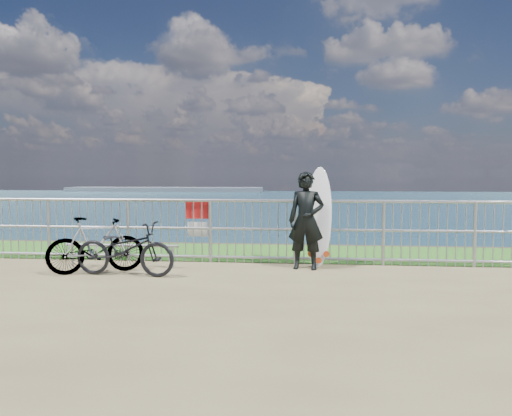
# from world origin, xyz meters

# --- Properties ---
(grass_strip) EXTENTS (120.00, 120.00, 0.00)m
(grass_strip) POSITION_xyz_m (0.00, 2.70, 0.01)
(grass_strip) COLOR #2A6A1D
(grass_strip) RESTS_ON ground
(seascape) EXTENTS (260.00, 260.00, 5.00)m
(seascape) POSITION_xyz_m (-43.75, 147.49, -4.03)
(seascape) COLOR brown
(seascape) RESTS_ON ground
(railing) EXTENTS (10.06, 0.10, 1.13)m
(railing) POSITION_xyz_m (0.01, 1.60, 0.58)
(railing) COLOR #999CA1
(railing) RESTS_ON ground
(surfer) EXTENTS (0.63, 0.46, 1.61)m
(surfer) POSITION_xyz_m (1.19, 1.15, 0.80)
(surfer) COLOR black
(surfer) RESTS_ON ground
(surfboard) EXTENTS (0.49, 0.45, 1.70)m
(surfboard) POSITION_xyz_m (1.40, 1.44, 0.78)
(surfboard) COLOR white
(surfboard) RESTS_ON ground
(bicycle_near) EXTENTS (1.63, 0.69, 0.84)m
(bicycle_near) POSITION_xyz_m (-1.58, 0.32, 0.42)
(bicycle_near) COLOR black
(bicycle_near) RESTS_ON ground
(bicycle_far) EXTENTS (1.52, 1.05, 0.89)m
(bicycle_far) POSITION_xyz_m (-2.11, 0.47, 0.45)
(bicycle_far) COLOR black
(bicycle_far) RESTS_ON ground
(bike_rack) EXTENTS (1.94, 0.05, 0.40)m
(bike_rack) POSITION_xyz_m (-1.87, 0.95, 0.33)
(bike_rack) COLOR #999CA1
(bike_rack) RESTS_ON ground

